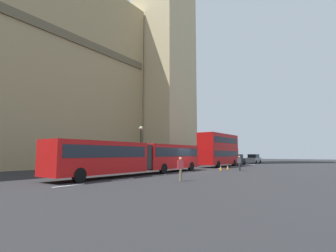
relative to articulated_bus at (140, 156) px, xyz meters
name	(u,v)px	position (x,y,z in m)	size (l,w,h in m)	color
ground_plane	(191,172)	(6.02, -1.99, -1.75)	(160.00, 160.00, 0.00)	#262628
lane_centre_marking	(206,170)	(9.64, -1.99, -1.74)	(39.00, 0.16, 0.01)	silver
articulated_bus	(140,156)	(0.00, 0.00, 0.00)	(18.36, 2.54, 2.90)	red
double_decker_bus	(219,149)	(18.10, 0.00, 0.96)	(9.69, 2.54, 4.90)	#B20F0F
sedan_lead	(237,160)	(26.08, 0.20, -0.83)	(4.40, 1.86, 1.85)	black
sedan_trailing	(254,159)	(35.13, -0.11, -0.83)	(4.40, 1.86, 1.85)	gray
traffic_cone_west	(221,168)	(9.34, -4.02, -1.46)	(0.36, 0.36, 0.58)	black
traffic_cone_middle	(228,167)	(11.52, -3.98, -1.46)	(0.36, 0.36, 0.58)	black
street_lamp	(141,144)	(5.27, 4.51, 1.31)	(0.44, 0.44, 5.27)	black
pedestrian_near_cones	(180,168)	(-2.70, -6.20, -0.83)	(0.45, 0.45, 1.69)	#726651
pedestrian_by_kerb	(239,163)	(10.65, -5.76, -0.83)	(0.36, 0.41, 1.69)	#333333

